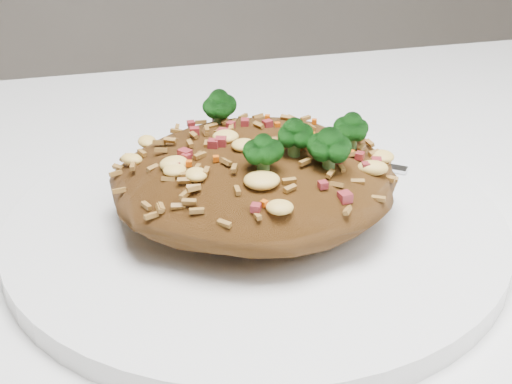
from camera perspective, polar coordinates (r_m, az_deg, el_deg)
plate at (r=0.44m, az=-0.00°, el=-2.55°), size 0.30×0.30×0.01m
fried_rice at (r=0.42m, az=0.07°, el=1.99°), size 0.17×0.15×0.07m
fork at (r=0.51m, az=3.92°, el=3.13°), size 0.14×0.11×0.00m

